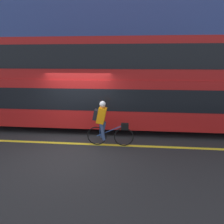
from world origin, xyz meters
name	(u,v)px	position (x,y,z in m)	size (l,w,h in m)	color
ground_plane	(74,146)	(0.00, 0.00, 0.00)	(80.00, 80.00, 0.00)	#232326
road_center_line	(76,144)	(0.00, 0.21, 0.00)	(50.00, 0.14, 0.01)	yellow
sidewalk_curb	(99,105)	(0.00, 5.73, 0.06)	(60.00, 2.50, 0.12)	#A8A399
building_facade	(101,52)	(0.00, 7.13, 3.47)	(60.00, 0.30, 6.94)	#33478C
bus	(114,81)	(1.25, 2.11, 2.09)	(11.42, 2.42, 3.76)	black
cyclist_on_bike	(105,122)	(1.10, 0.19, 0.88)	(1.67, 0.32, 1.64)	black
street_sign_post	(206,83)	(6.60, 5.60, 1.58)	(0.36, 0.09, 2.61)	#59595B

